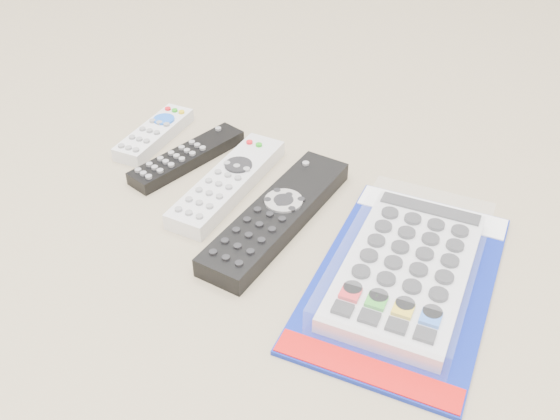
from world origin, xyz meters
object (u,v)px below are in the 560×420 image
Objects in this scene: remote_large_black at (277,215)px; jumbo_remote_packaged at (407,267)px; remote_slim_black at (187,157)px; remote_small_grey at (154,134)px; remote_silver_dvd at (228,182)px.

jumbo_remote_packaged is (0.17, 0.00, 0.00)m from remote_large_black.
remote_slim_black is at bearing 164.40° from remote_large_black.
jumbo_remote_packaged is at bearing -17.29° from remote_small_grey.
remote_large_black is 0.17m from jumbo_remote_packaged.
jumbo_remote_packaged is at bearing -11.78° from remote_silver_dvd.
remote_small_grey is 0.82× the size of remote_slim_black.
remote_small_grey is 0.26m from remote_large_black.
remote_silver_dvd is at bearing 164.70° from jumbo_remote_packaged.
jumbo_remote_packaged reaches higher than remote_slim_black.
jumbo_remote_packaged reaches higher than remote_large_black.
remote_silver_dvd is 0.66× the size of jumbo_remote_packaged.
remote_large_black is (0.09, -0.02, 0.00)m from remote_silver_dvd.
remote_slim_black is 0.55× the size of jumbo_remote_packaged.
remote_silver_dvd is 0.85× the size of remote_large_black.
remote_slim_black is at bearing 161.35° from remote_silver_dvd.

